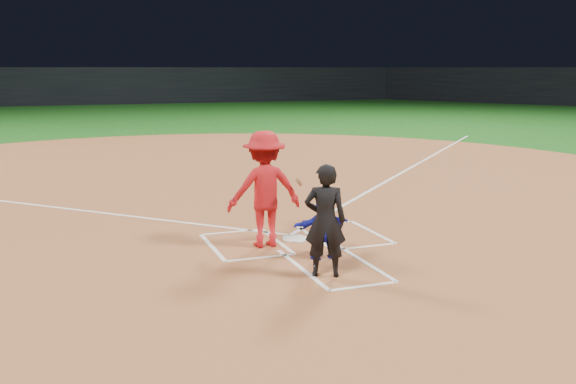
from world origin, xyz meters
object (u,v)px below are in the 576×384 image
object	(u,v)px
home_plate	(296,239)
umpire	(325,221)
catcher	(324,227)
batter_at_plate	(265,189)

from	to	relation	value
home_plate	umpire	size ratio (longest dim) A/B	0.35
catcher	umpire	distance (m)	0.97
batter_at_plate	home_plate	bearing A→B (deg)	17.70
home_plate	catcher	world-z (taller)	catcher
umpire	batter_at_plate	xyz separation A→B (m)	(-0.33, 1.93, 0.16)
home_plate	batter_at_plate	world-z (taller)	batter_at_plate
home_plate	batter_at_plate	distance (m)	1.24
batter_at_plate	catcher	bearing A→B (deg)	-58.10
umpire	batter_at_plate	distance (m)	1.97
catcher	batter_at_plate	bearing A→B (deg)	-62.00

